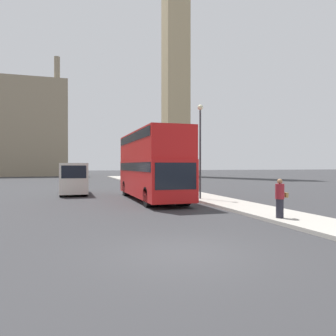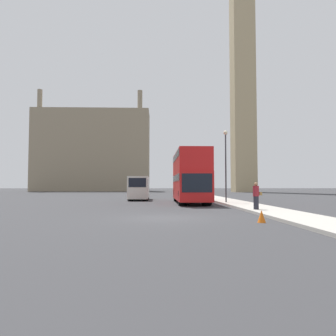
{
  "view_description": "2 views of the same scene",
  "coord_description": "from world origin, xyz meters",
  "px_view_note": "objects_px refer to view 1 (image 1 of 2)",
  "views": [
    {
      "loc": [
        -2.93,
        -8.21,
        2.34
      ],
      "look_at": [
        3.48,
        12.52,
        2.18
      ],
      "focal_mm": 35.0,
      "sensor_mm": 36.0,
      "label": 1
    },
    {
      "loc": [
        -0.43,
        -16.3,
        1.63
      ],
      "look_at": [
        0.77,
        20.85,
        3.56
      ],
      "focal_mm": 35.0,
      "sensor_mm": 36.0,
      "label": 2
    }
  ],
  "objects_px": {
    "white_van": "(73,178)",
    "pedestrian": "(280,198)",
    "street_lamp": "(200,138)",
    "red_double_decker_bus": "(152,163)",
    "clock_tower": "(176,13)"
  },
  "relations": [
    {
      "from": "white_van",
      "to": "pedestrian",
      "type": "distance_m",
      "value": 17.99
    },
    {
      "from": "street_lamp",
      "to": "red_double_decker_bus",
      "type": "bearing_deg",
      "value": 155.43
    },
    {
      "from": "red_double_decker_bus",
      "to": "pedestrian",
      "type": "xyz_separation_m",
      "value": [
        3.05,
        -9.75,
        -1.57
      ]
    },
    {
      "from": "pedestrian",
      "to": "red_double_decker_bus",
      "type": "bearing_deg",
      "value": 107.37
    },
    {
      "from": "clock_tower",
      "to": "white_van",
      "type": "bearing_deg",
      "value": -118.98
    },
    {
      "from": "clock_tower",
      "to": "white_van",
      "type": "relative_size",
      "value": 11.4
    },
    {
      "from": "white_van",
      "to": "pedestrian",
      "type": "xyz_separation_m",
      "value": [
        8.03,
        -16.09,
        -0.39
      ]
    },
    {
      "from": "white_van",
      "to": "red_double_decker_bus",
      "type": "bearing_deg",
      "value": -51.89
    },
    {
      "from": "clock_tower",
      "to": "pedestrian",
      "type": "xyz_separation_m",
      "value": [
        -14.24,
        -56.29,
        -34.62
      ]
    },
    {
      "from": "clock_tower",
      "to": "red_double_decker_bus",
      "type": "relative_size",
      "value": 6.71
    },
    {
      "from": "white_van",
      "to": "street_lamp",
      "type": "xyz_separation_m",
      "value": [
        7.95,
        -7.7,
        2.83
      ]
    },
    {
      "from": "pedestrian",
      "to": "street_lamp",
      "type": "distance_m",
      "value": 8.98
    },
    {
      "from": "clock_tower",
      "to": "red_double_decker_bus",
      "type": "bearing_deg",
      "value": -110.38
    },
    {
      "from": "red_double_decker_bus",
      "to": "street_lamp",
      "type": "distance_m",
      "value": 3.67
    },
    {
      "from": "white_van",
      "to": "street_lamp",
      "type": "height_order",
      "value": "street_lamp"
    }
  ]
}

